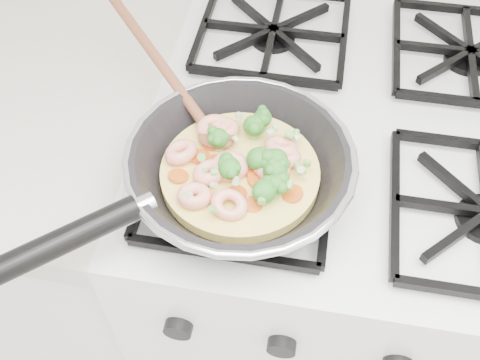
# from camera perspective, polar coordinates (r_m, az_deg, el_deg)

# --- Properties ---
(stove) EXTENTS (0.60, 0.60, 0.92)m
(stove) POSITION_cam_1_polar(r_m,az_deg,el_deg) (1.16, 8.70, -9.22)
(stove) COLOR white
(stove) RESTS_ON ground
(skillet) EXTENTS (0.38, 0.45, 0.10)m
(skillet) POSITION_cam_1_polar(r_m,az_deg,el_deg) (0.66, -0.43, 1.25)
(skillet) COLOR black
(skillet) RESTS_ON stove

